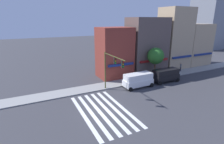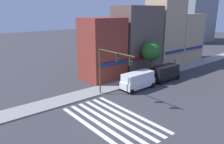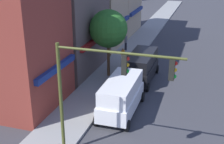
# 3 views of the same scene
# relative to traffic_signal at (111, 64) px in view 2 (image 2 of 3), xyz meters

# --- Properties ---
(ground_plane) EXTENTS (200.00, 200.00, 0.00)m
(ground_plane) POSITION_rel_traffic_signal_xyz_m (-3.20, -4.12, -4.48)
(ground_plane) COLOR #38383D
(sidewalk_left) EXTENTS (120.00, 3.00, 0.15)m
(sidewalk_left) POSITION_rel_traffic_signal_xyz_m (-3.20, 3.38, -4.41)
(sidewalk_left) COLOR gray
(sidewalk_left) RESTS_ON ground_plane
(crosswalk_stripes) EXTENTS (5.45, 10.80, 0.01)m
(crosswalk_stripes) POSITION_rel_traffic_signal_xyz_m (-3.20, -4.12, -4.48)
(crosswalk_stripes) COLOR silver
(crosswalk_stripes) RESTS_ON ground_plane
(storefront_row) EXTENTS (28.70, 5.30, 13.35)m
(storefront_row) POSITION_rel_traffic_signal_xyz_m (15.92, 7.37, 1.11)
(storefront_row) COLOR maroon
(storefront_row) RESTS_ON ground_plane
(traffic_signal) EXTENTS (0.32, 6.13, 6.09)m
(traffic_signal) POSITION_rel_traffic_signal_xyz_m (0.00, 0.00, 0.00)
(traffic_signal) COLOR #474C1E
(traffic_signal) RESTS_ON ground_plane
(van_white) EXTENTS (5.03, 2.22, 2.34)m
(van_white) POSITION_rel_traffic_signal_xyz_m (5.17, 0.58, -3.19)
(van_white) COLOR white
(van_white) RESTS_ON ground_plane
(van_black) EXTENTS (5.01, 2.22, 2.34)m
(van_black) POSITION_rel_traffic_signal_xyz_m (11.15, 0.58, -3.19)
(van_black) COLOR black
(van_black) RESTS_ON ground_plane
(pedestrian_grey_coat) EXTENTS (0.32, 0.32, 1.77)m
(pedestrian_grey_coat) POSITION_rel_traffic_signal_xyz_m (18.52, 3.94, -3.41)
(pedestrian_grey_coat) COLOR #23232D
(pedestrian_grey_coat) RESTS_ON sidewalk_left
(pedestrian_orange_vest) EXTENTS (0.32, 0.32, 1.77)m
(pedestrian_orange_vest) POSITION_rel_traffic_signal_xyz_m (13.54, 2.84, -3.41)
(pedestrian_orange_vest) COLOR #23232D
(pedestrian_orange_vest) RESTS_ON sidewalk_left
(street_tree) EXTENTS (3.12, 3.12, 5.66)m
(street_tree) POSITION_rel_traffic_signal_xyz_m (10.94, 3.38, -0.24)
(street_tree) COLOR brown
(street_tree) RESTS_ON sidewalk_left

